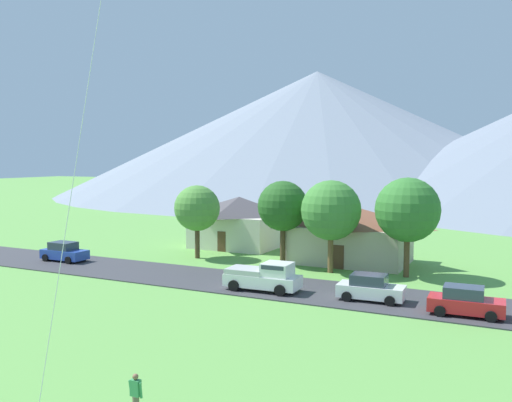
{
  "coord_description": "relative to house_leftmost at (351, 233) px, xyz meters",
  "views": [
    {
      "loc": [
        11.73,
        -4.0,
        9.18
      ],
      "look_at": [
        -1.34,
        22.37,
        6.87
      ],
      "focal_mm": 38.61,
      "sensor_mm": 36.0,
      "label": 1
    }
  ],
  "objects": [
    {
      "name": "tree_left_of_center",
      "position": [
        -0.16,
        -4.95,
        2.41
      ],
      "size": [
        4.8,
        4.8,
        7.42
      ],
      "color": "brown",
      "rests_on": "ground"
    },
    {
      "name": "tree_near_right",
      "position": [
        5.62,
        -3.91,
        2.6
      ],
      "size": [
        4.96,
        4.96,
        7.7
      ],
      "color": "brown",
      "rests_on": "ground"
    },
    {
      "name": "parked_car_red_west_end",
      "position": [
        10.8,
        -13.18,
        -1.73
      ],
      "size": [
        4.27,
        2.22,
        1.68
      ],
      "color": "red",
      "rests_on": "road_strip"
    },
    {
      "name": "house_left_center",
      "position": [
        -12.9,
        3.41,
        0.08
      ],
      "size": [
        8.97,
        7.96,
        5.17
      ],
      "color": "beige",
      "rests_on": "ground"
    },
    {
      "name": "tree_right_of_center",
      "position": [
        -13.16,
        -4.27,
        1.99
      ],
      "size": [
        4.18,
        4.18,
        6.7
      ],
      "color": "#4C3823",
      "rests_on": "ground"
    },
    {
      "name": "mountain_west_ridge",
      "position": [
        -64.82,
        132.64,
        9.23
      ],
      "size": [
        85.57,
        85.57,
        23.65
      ],
      "primitive_type": "cone",
      "color": "slate",
      "rests_on": "ground"
    },
    {
      "name": "parked_car_blue_mid_east",
      "position": [
        -22.76,
        -11.01,
        -1.73
      ],
      "size": [
        4.2,
        2.08,
        1.68
      ],
      "color": "#2847A8",
      "rests_on": "road_strip"
    },
    {
      "name": "watcher_person",
      "position": [
        1.78,
        -31.77,
        -1.72
      ],
      "size": [
        0.56,
        0.24,
        1.68
      ],
      "color": "#70604C",
      "rests_on": "ground"
    },
    {
      "name": "road_strip",
      "position": [
        2.09,
        -11.49,
        -2.55
      ],
      "size": [
        160.0,
        7.0,
        0.08
      ],
      "primitive_type": "cube",
      "color": "#38383D",
      "rests_on": "ground"
    },
    {
      "name": "house_leftmost",
      "position": [
        0.0,
        0.0,
        0.0
      ],
      "size": [
        10.47,
        7.2,
        5.01
      ],
      "color": "beige",
      "rests_on": "ground"
    },
    {
      "name": "pickup_truck_white_east_side",
      "position": [
        -2.19,
        -12.99,
        -1.53
      ],
      "size": [
        5.27,
        2.47,
        1.99
      ],
      "color": "white",
      "rests_on": "road_strip"
    },
    {
      "name": "mountain_far_west_ridge",
      "position": [
        -36.28,
        90.37,
        13.21
      ],
      "size": [
        131.26,
        131.26,
        31.62
      ],
      "primitive_type": "cone",
      "color": "gray",
      "rests_on": "ground"
    },
    {
      "name": "parked_car_white_mid_west",
      "position": [
        5.02,
        -12.32,
        -1.73
      ],
      "size": [
        4.28,
        2.23,
        1.68
      ],
      "color": "white",
      "rests_on": "road_strip"
    },
    {
      "name": "tree_center",
      "position": [
        -4.93,
        -3.6,
        2.45
      ],
      "size": [
        4.31,
        4.31,
        7.23
      ],
      "color": "#4C3823",
      "rests_on": "ground"
    }
  ]
}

